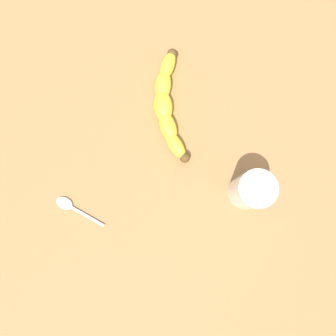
% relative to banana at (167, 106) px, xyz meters
% --- Properties ---
extents(wooden_tabletop, '(1.20, 1.20, 0.03)m').
position_rel_banana_xyz_m(wooden_tabletop, '(-0.05, -0.05, -0.03)').
color(wooden_tabletop, '#96673B').
rests_on(wooden_tabletop, ground).
extents(banana, '(0.22, 0.14, 0.04)m').
position_rel_banana_xyz_m(banana, '(0.00, 0.00, 0.00)').
color(banana, yellow).
rests_on(banana, wooden_tabletop).
extents(smoothie_glass, '(0.07, 0.07, 0.10)m').
position_rel_banana_xyz_m(smoothie_glass, '(-0.10, -0.22, 0.03)').
color(smoothie_glass, silver).
rests_on(smoothie_glass, wooden_tabletop).
extents(teaspoon, '(0.03, 0.11, 0.01)m').
position_rel_banana_xyz_m(teaspoon, '(-0.27, 0.10, -0.02)').
color(teaspoon, silver).
rests_on(teaspoon, wooden_tabletop).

